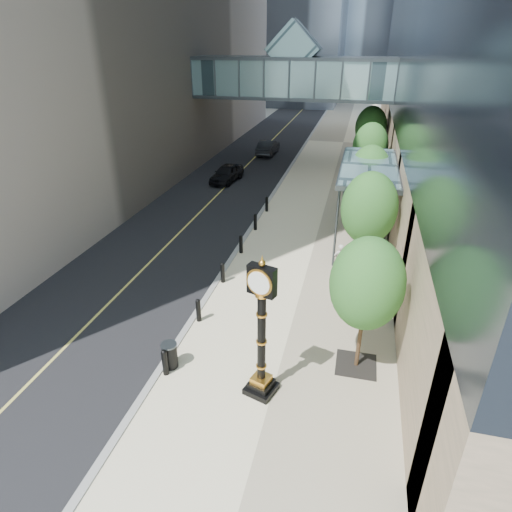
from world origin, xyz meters
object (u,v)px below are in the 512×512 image
at_px(pedestrian, 340,260).
at_px(street_clock, 262,339).
at_px(car_far, 268,147).
at_px(trash_bin, 170,356).
at_px(car_near, 227,173).

bearing_deg(pedestrian, street_clock, 55.05).
xyz_separation_m(pedestrian, car_far, (-8.55, 23.23, -0.16)).
height_order(trash_bin, car_far, car_far).
bearing_deg(pedestrian, trash_bin, 34.56).
height_order(street_clock, car_near, street_clock).
xyz_separation_m(trash_bin, car_far, (-3.31, 31.22, 0.21)).
distance_m(street_clock, car_far, 32.34).
xyz_separation_m(street_clock, car_near, (-7.92, 21.88, -1.44)).
distance_m(street_clock, car_near, 23.31).
relative_size(trash_bin, car_near, 0.22).
height_order(street_clock, trash_bin, street_clock).
distance_m(pedestrian, car_near, 16.69).
relative_size(car_near, car_far, 0.95).
relative_size(street_clock, car_near, 1.20).
bearing_deg(car_near, trash_bin, -70.52).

